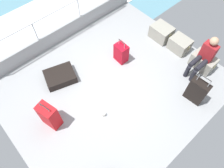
# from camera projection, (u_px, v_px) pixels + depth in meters

# --- Properties ---
(ground_plane) EXTENTS (4.40, 5.20, 0.06)m
(ground_plane) POSITION_uv_depth(u_px,v_px,m) (113.00, 86.00, 5.41)
(ground_plane) COLOR #939699
(gunwale_port) EXTENTS (0.06, 5.20, 0.45)m
(gunwale_port) POSITION_uv_depth(u_px,v_px,m) (62.00, 33.00, 6.05)
(gunwale_port) COLOR #939699
(gunwale_port) RESTS_ON ground_plane
(railing_port) EXTENTS (0.04, 4.20, 1.02)m
(railing_port) POSITION_uv_depth(u_px,v_px,m) (57.00, 18.00, 5.58)
(railing_port) COLOR silver
(railing_port) RESTS_ON ground_plane
(sea_wake) EXTENTS (12.00, 12.00, 0.01)m
(sea_wake) POSITION_uv_depth(u_px,v_px,m) (41.00, 23.00, 7.10)
(sea_wake) COLOR #598C9E
(sea_wake) RESTS_ON ground_plane
(cargo_crate_0) EXTENTS (0.62, 0.47, 0.40)m
(cargo_crate_0) POSITION_uv_depth(u_px,v_px,m) (161.00, 32.00, 6.11)
(cargo_crate_0) COLOR gray
(cargo_crate_0) RESTS_ON ground_plane
(cargo_crate_1) EXTENTS (0.57, 0.43, 0.38)m
(cargo_crate_1) POSITION_uv_depth(u_px,v_px,m) (180.00, 44.00, 5.87)
(cargo_crate_1) COLOR gray
(cargo_crate_1) RESTS_ON ground_plane
(cargo_crate_2) EXTENTS (0.64, 0.39, 0.39)m
(cargo_crate_2) POSITION_uv_depth(u_px,v_px,m) (203.00, 62.00, 5.54)
(cargo_crate_2) COLOR gray
(cargo_crate_2) RESTS_ON ground_plane
(passenger_seated) EXTENTS (0.34, 0.66, 1.09)m
(passenger_seated) POSITION_uv_depth(u_px,v_px,m) (204.00, 56.00, 5.15)
(passenger_seated) COLOR maroon
(passenger_seated) RESTS_ON ground_plane
(suitcase_0) EXTENTS (0.46, 0.24, 0.91)m
(suitcase_0) POSITION_uv_depth(u_px,v_px,m) (197.00, 91.00, 4.89)
(suitcase_0) COLOR black
(suitcase_0) RESTS_ON ground_plane
(suitcase_1) EXTENTS (0.35, 0.27, 0.70)m
(suitcase_1) POSITION_uv_depth(u_px,v_px,m) (121.00, 53.00, 5.61)
(suitcase_1) COLOR #B70C1E
(suitcase_1) RESTS_ON ground_plane
(suitcase_3) EXTENTS (0.78, 0.88, 0.21)m
(suitcase_3) POSITION_uv_depth(u_px,v_px,m) (60.00, 76.00, 5.40)
(suitcase_3) COLOR black
(suitcase_3) RESTS_ON ground_plane
(suitcase_4) EXTENTS (0.46, 0.35, 0.82)m
(suitcase_4) POSITION_uv_depth(u_px,v_px,m) (49.00, 116.00, 4.55)
(suitcase_4) COLOR red
(suitcase_4) RESTS_ON ground_plane
(paper_cup) EXTENTS (0.08, 0.08, 0.10)m
(paper_cup) POSITION_uv_depth(u_px,v_px,m) (104.00, 114.00, 4.90)
(paper_cup) COLOR white
(paper_cup) RESTS_ON ground_plane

